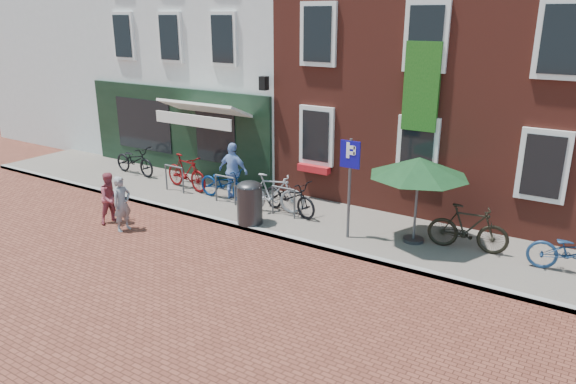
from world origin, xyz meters
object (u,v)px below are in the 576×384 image
Objects in this scene: bicycle_4 at (290,196)px; parking_sign at (350,171)px; bicycle_5 at (468,228)px; bicycle_1 at (186,172)px; boy at (111,198)px; bicycle_3 at (273,193)px; litter_bin at (250,200)px; bicycle_0 at (135,160)px; bicycle_2 at (225,184)px; parasol at (419,163)px; cafe_person at (233,171)px; bicycle_6 at (575,252)px; woman at (122,204)px.

parking_sign is at bearing -94.99° from bicycle_4.
bicycle_1 is at bearing 82.30° from bicycle_5.
parking_sign is 1.78× the size of boy.
bicycle_3 is 1.00× the size of bicycle_5.
litter_bin reaches higher than bicycle_0.
bicycle_0 is at bearing 165.35° from litter_bin.
bicycle_2 is at bearing 171.79° from parking_sign.
parasol reaches higher than boy.
cafe_person is at bearing 97.37° from bicycle_4.
litter_bin reaches higher than bicycle_5.
bicycle_3 is 7.44m from bicycle_6.
woman reaches higher than bicycle_6.
woman is at bearing -94.15° from boy.
cafe_person is 0.93× the size of bicycle_5.
bicycle_4 is (-2.09, 0.66, -1.19)m from parking_sign.
bicycle_6 is at bearing -98.50° from bicycle_5.
bicycle_1 is 3.89m from bicycle_4.
bicycle_4 is 1.00× the size of bicycle_6.
litter_bin is 0.67× the size of bicycle_1.
bicycle_6 is at bearing 177.67° from cafe_person.
parasol is at bearing -62.31° from woman.
parking_sign is 1.46× the size of cafe_person.
boy is 0.74× the size of bicycle_0.
parasol is 1.86m from bicycle_5.
parasol reaches higher than bicycle_0.
bicycle_4 is at bearing -86.76° from bicycle_2.
parking_sign is 1.72× the size of woman.
cafe_person is 0.93× the size of bicycle_3.
bicycle_0 is at bearing 83.36° from bicycle_6.
parasol is at bearing 23.50° from parking_sign.
litter_bin is at bearing -168.69° from parking_sign.
bicycle_0 is at bearing 53.04° from boy.
woman reaches higher than bicycle_4.
boy reaches higher than bicycle_6.
boy reaches higher than litter_bin.
parking_sign is at bearing -95.81° from bicycle_2.
parking_sign is 8.75m from bicycle_0.
parking_sign reaches higher than cafe_person.
woman is at bearing 166.66° from bicycle_2.
bicycle_4 is (3.89, -0.11, -0.05)m from bicycle_1.
bicycle_1 is at bearing 0.26° from cafe_person.
parking_sign is at bearing -88.89° from bicycle_1.
bicycle_1 is (-3.39, 1.29, -0.09)m from litter_bin.
bicycle_6 is at bearing -106.77° from bicycle_3.
bicycle_0 is 1.03× the size of bicycle_1.
bicycle_2 is at bearing -14.79° from boy.
boy is at bearing -169.25° from bicycle_1.
bicycle_4 is at bearing -83.22° from bicycle_1.
parking_sign is at bearing 166.62° from cafe_person.
woman is 1.04× the size of boy.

